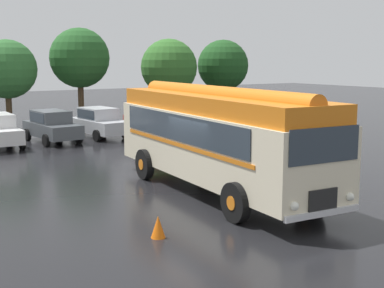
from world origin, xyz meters
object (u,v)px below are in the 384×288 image
car_mid_left (52,126)px  traffic_cone (158,227)px  car_far_right (149,120)px  car_mid_right (99,122)px  vintage_bus (217,135)px

car_mid_left → traffic_cone: 16.73m
car_mid_left → car_far_right: 5.63m
car_far_right → traffic_cone: car_far_right is taller
car_mid_right → traffic_cone: size_ratio=7.92×
vintage_bus → traffic_cone: 5.13m
vintage_bus → car_far_right: 13.98m
vintage_bus → car_mid_right: (1.65, 13.73, -1.05)m
vintage_bus → car_mid_right: 13.87m
car_far_right → traffic_cone: size_ratio=7.88×
traffic_cone → car_mid_right: bearing=71.8°
car_mid_right → traffic_cone: 17.59m
vintage_bus → car_mid_left: vintage_bus is taller
car_mid_left → car_far_right: bearing=-3.4°
car_far_right → car_mid_right: bearing=169.2°
car_far_right → traffic_cone: 18.21m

